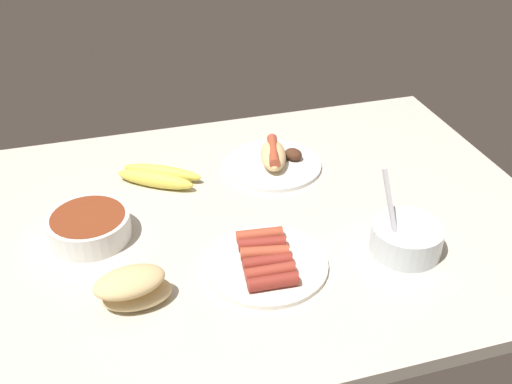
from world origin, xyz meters
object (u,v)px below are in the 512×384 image
at_px(bowl_chili, 89,226).
at_px(plate_hotdog_assembled, 274,160).
at_px(bowl_coleslaw, 406,237).
at_px(plate_sausages, 266,262).
at_px(banana_bunch, 158,176).
at_px(bread_stack, 133,288).

relative_size(bowl_chili, plate_hotdog_assembled, 0.71).
relative_size(bowl_coleslaw, plate_sausages, 0.66).
xyz_separation_m(bowl_coleslaw, plate_sausages, (0.27, -0.03, -0.02)).
xyz_separation_m(plate_sausages, banana_bunch, (0.15, -0.35, 0.01)).
distance_m(bowl_chili, bread_stack, 0.22).
bearing_deg(bowl_chili, plate_sausages, 149.35).
bearing_deg(bowl_coleslaw, plate_hotdog_assembled, -68.28).
height_order(bowl_chili, plate_sausages, bowl_chili).
distance_m(bowl_chili, plate_sausages, 0.36).
bearing_deg(banana_bunch, plate_sausages, 113.15).
bearing_deg(bowl_coleslaw, banana_bunch, -41.87).
height_order(bowl_coleslaw, bread_stack, bowl_coleslaw).
distance_m(plate_hotdog_assembled, plate_sausages, 0.36).
bearing_deg(plate_sausages, bowl_chili, -30.65).
bearing_deg(plate_sausages, banana_bunch, -66.85).
distance_m(plate_sausages, banana_bunch, 0.38).
height_order(bread_stack, plate_sausages, bread_stack).
relative_size(bowl_chili, plate_sausages, 0.69).
relative_size(bowl_chili, banana_bunch, 0.82).
distance_m(bowl_coleslaw, banana_bunch, 0.57).
bearing_deg(bowl_chili, bread_stack, 106.25).
height_order(bowl_chili, bowl_coleslaw, bowl_coleslaw).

